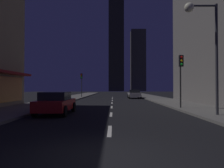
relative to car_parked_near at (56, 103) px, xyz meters
name	(u,v)px	position (x,y,z in m)	size (l,w,h in m)	color
ground_plane	(112,98)	(3.60, 23.44, -0.79)	(78.00, 136.00, 0.10)	black
sidewalk_right	(152,97)	(10.60, 23.44, -0.67)	(4.00, 76.00, 0.15)	#605E59
sidewalk_left	(73,97)	(-3.40, 23.44, -0.67)	(4.00, 76.00, 0.15)	#605E59
lane_marking_center	(112,105)	(3.60, 7.64, -0.73)	(0.16, 38.60, 0.01)	silver
skyscraper_distant_tall	(116,30)	(5.39, 105.42, 33.85)	(8.44, 9.00, 69.18)	#312E24
skyscraper_distant_mid	(138,61)	(18.31, 110.22, 17.05)	(8.36, 8.42, 35.58)	#4B4738
car_parked_near	(56,103)	(0.00, 0.00, 0.00)	(1.98, 4.24, 1.45)	#B21919
car_parked_far	(134,94)	(7.20, 21.20, 0.00)	(1.98, 4.24, 1.45)	silver
fire_hydrant_far_left	(60,99)	(-2.30, 10.16, -0.29)	(0.42, 0.30, 0.65)	gold
traffic_light_near_right	(181,69)	(9.10, 2.95, 2.45)	(0.32, 0.48, 4.20)	#2D2D2D
traffic_light_far_left	(82,80)	(-1.90, 23.69, 2.45)	(0.32, 0.48, 4.20)	#2D2D2D
street_lamp_right	(202,31)	(8.98, -1.41, 4.33)	(1.96, 0.56, 6.58)	#38383D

